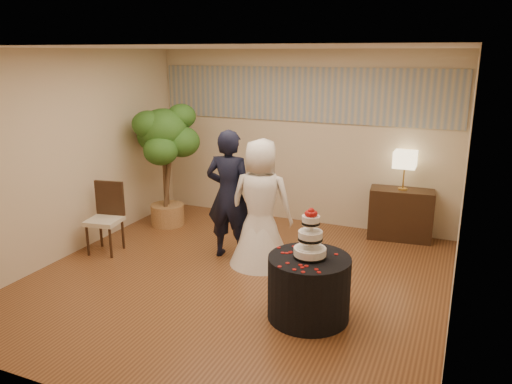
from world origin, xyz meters
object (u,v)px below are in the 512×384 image
at_px(groom, 229,195).
at_px(wedding_cake, 310,233).
at_px(bride, 261,203).
at_px(ficus_tree, 165,165).
at_px(cake_table, 309,288).
at_px(table_lamp, 404,171).
at_px(side_chair, 104,219).
at_px(console, 401,214).

relative_size(groom, wedding_cake, 3.30).
height_order(bride, ficus_tree, ficus_tree).
relative_size(cake_table, ficus_tree, 0.43).
height_order(groom, bride, groom).
height_order(wedding_cake, table_lamp, table_lamp).
relative_size(table_lamp, ficus_tree, 0.29).
bearing_deg(ficus_tree, wedding_cake, -32.61).
distance_m(bride, ficus_tree, 2.18).
distance_m(groom, cake_table, 1.98).
xyz_separation_m(bride, cake_table, (1.02, -1.11, -0.50)).
xyz_separation_m(bride, side_chair, (-2.17, -0.51, -0.35)).
relative_size(cake_table, wedding_cake, 1.61).
relative_size(bride, cake_table, 1.95).
bearing_deg(console, cake_table, -108.00).
relative_size(groom, table_lamp, 3.07).
height_order(console, side_chair, side_chair).
height_order(bride, cake_table, bride).
height_order(bride, wedding_cake, bride).
xyz_separation_m(cake_table, console, (0.57, 2.80, 0.04)).
bearing_deg(side_chair, wedding_cake, -20.35).
distance_m(ficus_tree, side_chair, 1.44).
bearing_deg(table_lamp, bride, -133.25).
relative_size(console, side_chair, 0.94).
bearing_deg(table_lamp, console, 0.00).
height_order(console, ficus_tree, ficus_tree).
relative_size(wedding_cake, side_chair, 0.54).
bearing_deg(side_chair, console, 20.63).
distance_m(groom, bride, 0.49).
relative_size(bride, side_chair, 1.71).
height_order(bride, side_chair, bride).
xyz_separation_m(console, ficus_tree, (-3.59, -0.86, 0.62)).
height_order(cake_table, ficus_tree, ficus_tree).
xyz_separation_m(cake_table, ficus_tree, (-3.03, 1.94, 0.66)).
xyz_separation_m(groom, wedding_cake, (1.50, -1.17, 0.07)).
distance_m(cake_table, console, 2.86).
distance_m(console, side_chair, 4.36).
relative_size(groom, ficus_tree, 0.89).
bearing_deg(wedding_cake, cake_table, 0.00).
relative_size(table_lamp, side_chair, 0.58).
height_order(groom, wedding_cake, groom).
bearing_deg(wedding_cake, groom, 142.24).
height_order(wedding_cake, console, wedding_cake).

